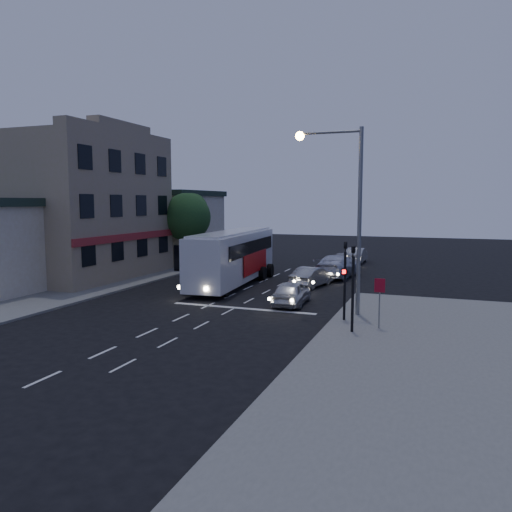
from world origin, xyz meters
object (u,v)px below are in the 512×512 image
at_px(car_sedan_a, 312,277).
at_px(car_extra, 357,255).
at_px(traffic_signal_main, 345,271).
at_px(tour_bus, 233,256).
at_px(car_sedan_c, 344,261).
at_px(traffic_signal_side, 353,278).
at_px(regulatory_sign, 380,295).
at_px(street_tree, 187,215).
at_px(car_suv, 292,293).
at_px(streetlight, 346,199).
at_px(car_sedan_b, 338,266).

xyz_separation_m(car_sedan_a, car_extra, (0.72, 14.04, 0.03)).
bearing_deg(traffic_signal_main, tour_bus, 138.25).
distance_m(car_sedan_c, traffic_signal_main, 18.85).
height_order(car_extra, traffic_signal_side, traffic_signal_side).
height_order(traffic_signal_side, regulatory_sign, traffic_signal_side).
height_order(car_extra, regulatory_sign, regulatory_sign).
xyz_separation_m(regulatory_sign, street_tree, (-17.51, 15.26, 2.90)).
distance_m(car_suv, car_extra, 20.10).
distance_m(car_extra, traffic_signal_main, 23.39).
bearing_deg(tour_bus, car_sedan_a, 7.32).
height_order(car_suv, traffic_signal_main, traffic_signal_main).
distance_m(car_sedan_a, traffic_signal_main, 10.00).
height_order(car_suv, regulatory_sign, regulatory_sign).
bearing_deg(streetlight, car_sedan_c, 100.42).
bearing_deg(car_suv, street_tree, -44.90).
height_order(regulatory_sign, streetlight, streetlight).
bearing_deg(car_sedan_c, regulatory_sign, 95.72).
bearing_deg(car_sedan_b, car_sedan_c, -80.16).
xyz_separation_m(car_extra, traffic_signal_main, (3.08, -23.12, 1.73)).
relative_size(car_suv, car_sedan_c, 0.80).
distance_m(car_sedan_b, street_tree, 13.31).
bearing_deg(car_sedan_c, car_sedan_a, 78.61).
xyz_separation_m(traffic_signal_main, streetlight, (-0.26, 1.42, 3.31)).
height_order(car_sedan_c, traffic_signal_side, traffic_signal_side).
xyz_separation_m(tour_bus, traffic_signal_main, (8.98, -8.01, 0.45)).
distance_m(car_sedan_c, car_extra, 4.68).
height_order(car_sedan_b, car_extra, car_sedan_b).
bearing_deg(car_sedan_b, streetlight, 107.74).
bearing_deg(regulatory_sign, streetlight, 128.75).
bearing_deg(traffic_signal_side, car_sedan_c, 101.31).
distance_m(traffic_signal_side, regulatory_sign, 1.61).
bearing_deg(street_tree, car_extra, 34.90).
bearing_deg(tour_bus, traffic_signal_side, -50.25).
xyz_separation_m(car_suv, car_extra, (0.35, 20.10, 0.03)).
distance_m(car_sedan_a, streetlight, 9.84).
distance_m(car_extra, regulatory_sign, 24.62).
bearing_deg(traffic_signal_side, car_extra, 98.56).
bearing_deg(street_tree, traffic_signal_side, -44.50).
bearing_deg(tour_bus, car_sedan_c, 57.50).
distance_m(car_sedan_c, street_tree, 13.66).
bearing_deg(car_suv, streetlight, 150.53).
height_order(tour_bus, car_extra, tour_bus).
relative_size(car_sedan_a, regulatory_sign, 1.84).
bearing_deg(streetlight, traffic_signal_main, -79.80).
height_order(tour_bus, streetlight, streetlight).
distance_m(traffic_signal_main, regulatory_sign, 2.14).
height_order(regulatory_sign, street_tree, street_tree).
bearing_deg(streetlight, car_suv, 153.23).
xyz_separation_m(car_sedan_b, traffic_signal_side, (3.71, -15.81, 1.59)).
height_order(traffic_signal_side, streetlight, streetlight).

